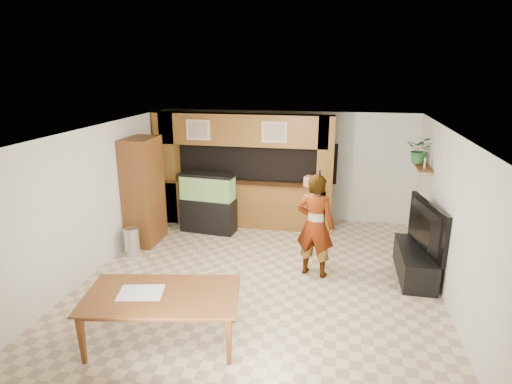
% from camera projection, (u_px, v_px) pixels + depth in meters
% --- Properties ---
extents(floor, '(6.50, 6.50, 0.00)m').
position_uv_depth(floor, '(262.00, 277.00, 7.59)').
color(floor, '#CAB78C').
rests_on(floor, ground).
extents(ceiling, '(6.50, 6.50, 0.00)m').
position_uv_depth(ceiling, '(262.00, 131.00, 6.85)').
color(ceiling, white).
rests_on(ceiling, wall_back).
extents(wall_back, '(6.00, 0.00, 6.00)m').
position_uv_depth(wall_back, '(286.00, 166.00, 10.28)').
color(wall_back, beige).
rests_on(wall_back, floor).
extents(wall_left, '(0.00, 6.50, 6.50)m').
position_uv_depth(wall_left, '(100.00, 197.00, 7.78)').
color(wall_left, beige).
rests_on(wall_left, floor).
extents(wall_right, '(0.00, 6.50, 6.50)m').
position_uv_depth(wall_right, '(451.00, 219.00, 6.66)').
color(wall_right, beige).
rests_on(wall_right, floor).
extents(partition, '(4.20, 0.99, 2.60)m').
position_uv_depth(partition, '(242.00, 169.00, 9.87)').
color(partition, brown).
rests_on(partition, floor).
extents(wall_clock, '(0.05, 0.25, 0.25)m').
position_uv_depth(wall_clock, '(125.00, 155.00, 8.54)').
color(wall_clock, black).
rests_on(wall_clock, wall_left).
extents(wall_shelf, '(0.25, 0.90, 0.04)m').
position_uv_depth(wall_shelf, '(422.00, 166.00, 8.41)').
color(wall_shelf, brown).
rests_on(wall_shelf, wall_right).
extents(pantry_cabinet, '(0.56, 0.91, 2.22)m').
position_uv_depth(pantry_cabinet, '(144.00, 191.00, 8.84)').
color(pantry_cabinet, brown).
rests_on(pantry_cabinet, floor).
extents(trash_can, '(0.31, 0.31, 0.56)m').
position_uv_depth(trash_can, '(132.00, 241.00, 8.42)').
color(trash_can, '#B2B2B7').
rests_on(trash_can, floor).
extents(aquarium, '(1.22, 0.46, 1.35)m').
position_uv_depth(aquarium, '(208.00, 203.00, 9.53)').
color(aquarium, black).
rests_on(aquarium, floor).
extents(tv_stand, '(0.55, 1.51, 0.50)m').
position_uv_depth(tv_stand, '(415.00, 263.00, 7.57)').
color(tv_stand, black).
rests_on(tv_stand, floor).
extents(television, '(0.51, 1.50, 0.86)m').
position_uv_depth(television, '(419.00, 227.00, 7.38)').
color(television, black).
rests_on(television, tv_stand).
extents(photo_frame, '(0.06, 0.15, 0.20)m').
position_uv_depth(photo_frame, '(425.00, 163.00, 8.17)').
color(photo_frame, tan).
rests_on(photo_frame, wall_shelf).
extents(potted_plant, '(0.63, 0.60, 0.55)m').
position_uv_depth(potted_plant, '(421.00, 150.00, 8.51)').
color(potted_plant, '#245A2B').
rests_on(potted_plant, wall_shelf).
extents(person, '(0.77, 0.60, 1.86)m').
position_uv_depth(person, '(315.00, 226.00, 7.44)').
color(person, '#977253').
rests_on(person, floor).
extents(microphone, '(0.03, 0.10, 0.15)m').
position_uv_depth(microphone, '(320.00, 174.00, 7.01)').
color(microphone, black).
rests_on(microphone, person).
extents(dining_table, '(2.20, 1.48, 0.71)m').
position_uv_depth(dining_table, '(163.00, 320.00, 5.68)').
color(dining_table, brown).
rests_on(dining_table, floor).
extents(newspaper_a, '(0.65, 0.53, 0.01)m').
position_uv_depth(newspaper_a, '(141.00, 293.00, 5.66)').
color(newspaper_a, silver).
rests_on(newspaper_a, dining_table).
extents(counter_box, '(0.38, 0.31, 0.22)m').
position_uv_depth(counter_box, '(312.00, 181.00, 9.44)').
color(counter_box, tan).
rests_on(counter_box, partition).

